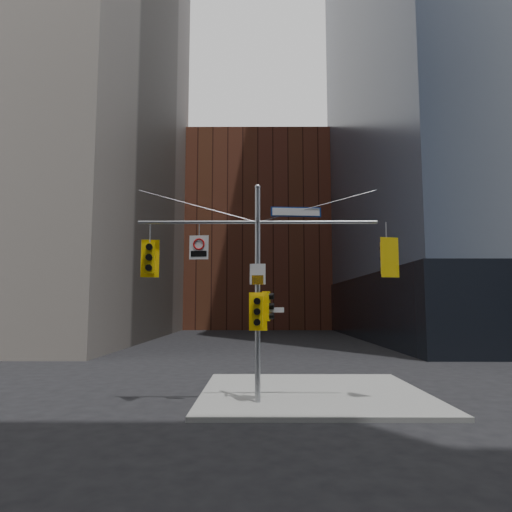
{
  "coord_description": "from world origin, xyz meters",
  "views": [
    {
      "loc": [
        0.01,
        -13.02,
        3.22
      ],
      "look_at": [
        -0.05,
        2.0,
        4.86
      ],
      "focal_mm": 32.0,
      "sensor_mm": 36.0,
      "label": 1
    }
  ],
  "objects_px": {
    "traffic_light_west_arm": "(150,258)",
    "traffic_light_pole_side": "(267,306)",
    "signal_assembly": "(258,269)",
    "traffic_light_pole_front": "(258,312)",
    "regulatory_sign_arm": "(199,247)",
    "traffic_light_east_arm": "(387,258)",
    "street_sign_blade": "(296,212)"
  },
  "relations": [
    {
      "from": "traffic_light_pole_side",
      "to": "regulatory_sign_arm",
      "type": "relative_size",
      "value": 1.21
    },
    {
      "from": "signal_assembly",
      "to": "regulatory_sign_arm",
      "type": "distance_m",
      "value": 2.1
    },
    {
      "from": "signal_assembly",
      "to": "traffic_light_pole_side",
      "type": "distance_m",
      "value": 1.25
    },
    {
      "from": "traffic_light_pole_side",
      "to": "street_sign_blade",
      "type": "distance_m",
      "value": 3.29
    },
    {
      "from": "traffic_light_pole_front",
      "to": "street_sign_blade",
      "type": "bearing_deg",
      "value": 16.84
    },
    {
      "from": "traffic_light_pole_side",
      "to": "street_sign_blade",
      "type": "relative_size",
      "value": 0.57
    },
    {
      "from": "traffic_light_west_arm",
      "to": "regulatory_sign_arm",
      "type": "distance_m",
      "value": 1.68
    },
    {
      "from": "traffic_light_east_arm",
      "to": "street_sign_blade",
      "type": "xyz_separation_m",
      "value": [
        -3.0,
        0.0,
        1.55
      ]
    },
    {
      "from": "traffic_light_pole_front",
      "to": "regulatory_sign_arm",
      "type": "distance_m",
      "value": 2.91
    },
    {
      "from": "traffic_light_east_arm",
      "to": "regulatory_sign_arm",
      "type": "relative_size",
      "value": 1.65
    },
    {
      "from": "traffic_light_west_arm",
      "to": "traffic_light_east_arm",
      "type": "distance_m",
      "value": 7.88
    },
    {
      "from": "traffic_light_west_arm",
      "to": "regulatory_sign_arm",
      "type": "relative_size",
      "value": 1.59
    },
    {
      "from": "regulatory_sign_arm",
      "to": "street_sign_blade",
      "type": "bearing_deg",
      "value": 6.09
    },
    {
      "from": "signal_assembly",
      "to": "street_sign_blade",
      "type": "distance_m",
      "value": 2.32
    },
    {
      "from": "signal_assembly",
      "to": "regulatory_sign_arm",
      "type": "xyz_separation_m",
      "value": [
        -1.95,
        -0.02,
        0.76
      ]
    },
    {
      "from": "traffic_light_pole_front",
      "to": "regulatory_sign_arm",
      "type": "height_order",
      "value": "regulatory_sign_arm"
    },
    {
      "from": "street_sign_blade",
      "to": "regulatory_sign_arm",
      "type": "distance_m",
      "value": 3.45
    },
    {
      "from": "traffic_light_pole_side",
      "to": "regulatory_sign_arm",
      "type": "xyz_separation_m",
      "value": [
        -2.27,
        -0.02,
        1.97
      ]
    },
    {
      "from": "traffic_light_pole_side",
      "to": "traffic_light_pole_front",
      "type": "bearing_deg",
      "value": 141.53
    },
    {
      "from": "signal_assembly",
      "to": "traffic_light_east_arm",
      "type": "distance_m",
      "value": 4.31
    },
    {
      "from": "traffic_light_west_arm",
      "to": "street_sign_blade",
      "type": "distance_m",
      "value": 5.12
    },
    {
      "from": "signal_assembly",
      "to": "traffic_light_west_arm",
      "type": "height_order",
      "value": "signal_assembly"
    },
    {
      "from": "signal_assembly",
      "to": "traffic_light_east_arm",
      "type": "bearing_deg",
      "value": 0.01
    },
    {
      "from": "traffic_light_west_arm",
      "to": "traffic_light_pole_side",
      "type": "relative_size",
      "value": 1.32
    },
    {
      "from": "traffic_light_west_arm",
      "to": "traffic_light_pole_front",
      "type": "relative_size",
      "value": 1.03
    },
    {
      "from": "traffic_light_east_arm",
      "to": "regulatory_sign_arm",
      "type": "distance_m",
      "value": 6.25
    },
    {
      "from": "signal_assembly",
      "to": "street_sign_blade",
      "type": "bearing_deg",
      "value": 0.13
    },
    {
      "from": "traffic_light_west_arm",
      "to": "signal_assembly",
      "type": "bearing_deg",
      "value": -8.29
    },
    {
      "from": "traffic_light_west_arm",
      "to": "traffic_light_pole_side",
      "type": "distance_m",
      "value": 4.22
    },
    {
      "from": "traffic_light_east_arm",
      "to": "traffic_light_pole_front",
      "type": "bearing_deg",
      "value": -10.13
    },
    {
      "from": "signal_assembly",
      "to": "street_sign_blade",
      "type": "xyz_separation_m",
      "value": [
        1.29,
        0.0,
        1.93
      ]
    },
    {
      "from": "street_sign_blade",
      "to": "signal_assembly",
      "type": "bearing_deg",
      "value": 175.17
    }
  ]
}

